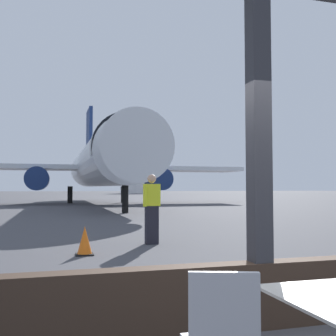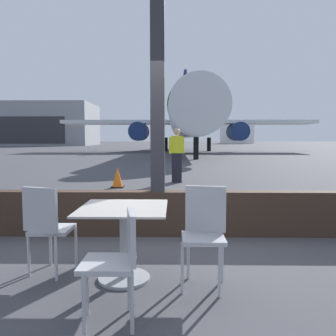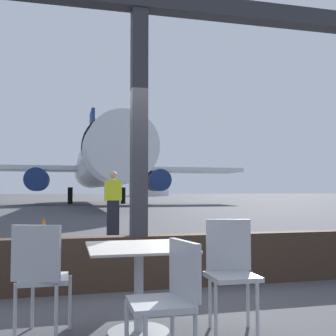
% 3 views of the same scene
% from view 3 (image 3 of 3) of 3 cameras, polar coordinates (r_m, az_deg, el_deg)
% --- Properties ---
extents(ground_plane, '(220.00, 220.00, 0.00)m').
position_cam_3_polar(ground_plane, '(45.13, -12.63, -4.62)').
color(ground_plane, '#424247').
extents(window_frame, '(8.38, 0.24, 3.78)m').
position_cam_3_polar(window_frame, '(5.18, -4.07, -1.91)').
color(window_frame, '#38281E').
rests_on(window_frame, ground).
extents(dining_table, '(0.86, 0.86, 0.74)m').
position_cam_3_polar(dining_table, '(3.63, -4.08, -15.17)').
color(dining_table, '#ADA89E').
rests_on(dining_table, ground).
extents(cafe_chair_window_left, '(0.45, 0.45, 0.96)m').
position_cam_3_polar(cafe_chair_window_left, '(3.74, 8.65, -13.05)').
color(cafe_chair_window_left, '#B2B2B7').
rests_on(cafe_chair_window_left, ground).
extents(cafe_chair_window_right, '(0.48, 0.48, 0.94)m').
position_cam_3_polar(cafe_chair_window_right, '(3.65, -17.28, -13.40)').
color(cafe_chair_window_right, '#B2B2B7').
rests_on(cafe_chair_window_right, ground).
extents(cafe_chair_aisle_left, '(0.45, 0.45, 0.88)m').
position_cam_3_polar(cafe_chair_aisle_left, '(2.84, 0.37, -16.95)').
color(cafe_chair_aisle_left, '#B2B2B7').
rests_on(cafe_chair_aisle_left, ground).
extents(airplane, '(26.28, 29.96, 10.33)m').
position_cam_3_polar(airplane, '(34.85, -9.38, 0.50)').
color(airplane, silver).
rests_on(airplane, ground).
extents(ground_crew_worker, '(0.50, 0.34, 1.74)m').
position_cam_3_polar(ground_crew_worker, '(11.26, -7.62, -4.72)').
color(ground_crew_worker, black).
rests_on(ground_crew_worker, ground).
extents(traffic_cone, '(0.36, 0.36, 0.60)m').
position_cam_3_polar(traffic_cone, '(10.04, -16.87, -8.34)').
color(traffic_cone, orange).
rests_on(traffic_cone, ground).
extents(fuel_storage_tank, '(9.35, 9.35, 5.50)m').
position_cam_3_polar(fuel_storage_tank, '(96.53, -2.64, -2.23)').
color(fuel_storage_tank, white).
rests_on(fuel_storage_tank, ground).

